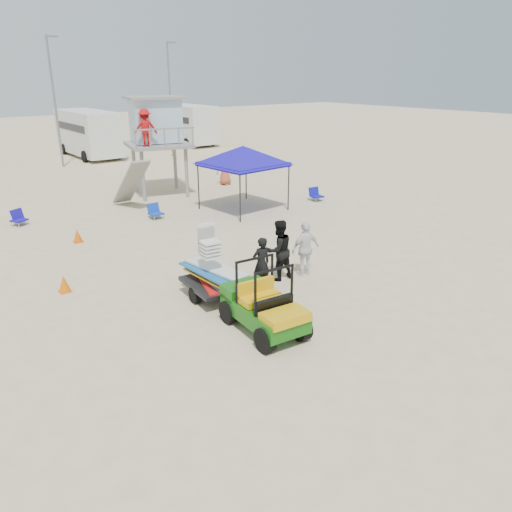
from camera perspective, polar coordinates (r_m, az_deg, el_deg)
ground at (r=11.41m, az=7.38°, el=-10.85°), size 140.00×140.00×0.00m
utility_cart at (r=11.78m, az=0.94°, el=-5.17°), size 1.34×2.37×1.73m
surf_trailer at (r=13.54m, az=-5.22°, el=-1.93°), size 1.35×2.26×1.88m
man_left at (r=14.13m, az=0.61°, el=-0.85°), size 0.60×0.43×1.55m
man_mid at (r=14.76m, az=2.60°, el=0.68°), size 0.94×0.76×1.84m
man_right at (r=15.15m, az=5.66°, el=0.82°), size 1.02×0.49×1.69m
lifeguard_tower at (r=25.57m, az=-11.56°, el=14.53°), size 3.54×3.54×4.66m
canopy_blue at (r=22.22m, az=-1.50°, el=12.11°), size 3.26×3.26×3.26m
cone_near at (r=15.12m, az=-21.08°, el=-2.96°), size 0.34×0.34×0.50m
cone_far at (r=19.37m, az=-19.73°, el=2.21°), size 0.34×0.34×0.50m
beach_chair_a at (r=22.53m, az=-25.55°, el=4.00°), size 0.71×0.79×0.64m
beach_chair_b at (r=21.70m, az=-11.50°, el=5.05°), size 0.57×0.61×0.64m
beach_chair_c at (r=24.48m, az=6.81°, el=7.03°), size 0.60×0.65×0.64m
rv_mid_right at (r=39.23m, az=-18.59°, el=13.33°), size 2.64×7.00×3.25m
rv_far_right at (r=44.36m, az=-8.01°, el=14.85°), size 2.64×6.60×3.25m
light_pole_left at (r=35.29m, az=-21.99°, el=15.87°), size 0.14×0.14×8.00m
light_pole_right at (r=40.14m, az=-9.78°, el=17.35°), size 0.14×0.14×8.00m
distant_beachgoers at (r=28.09m, az=-21.24°, el=8.75°), size 16.67×11.43×1.86m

